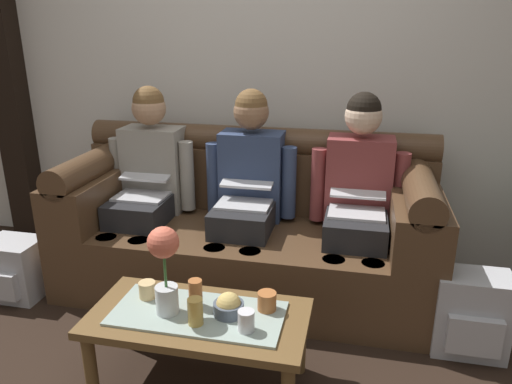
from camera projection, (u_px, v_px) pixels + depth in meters
back_wall_patterned at (266, 44)px, 3.14m from camera, size 6.00×0.12×2.90m
timber_pillar at (4, 43)px, 3.41m from camera, size 0.20×0.20×2.90m
couch at (248, 230)px, 3.00m from camera, size 2.22×0.88×0.96m
person_left at (147, 179)px, 3.04m from camera, size 0.56×0.67×1.22m
person_middle at (248, 186)px, 2.91m from camera, size 0.56×0.67×1.22m
person_right at (358, 193)px, 2.78m from camera, size 0.56×0.67×1.22m
coffee_table at (198, 324)px, 2.13m from camera, size 0.96×0.48×0.39m
flower_vase at (165, 262)px, 2.04m from camera, size 0.13×0.13×0.40m
snack_bowl at (229, 306)px, 2.09m from camera, size 0.13×0.13×0.11m
cup_near_left at (147, 290)px, 2.22m from camera, size 0.08×0.08×0.08m
cup_near_right at (195, 311)px, 2.01m from camera, size 0.06×0.06×0.12m
cup_far_center at (246, 321)px, 1.97m from camera, size 0.07×0.07×0.09m
cup_far_left at (196, 293)px, 2.14m from camera, size 0.06×0.06×0.13m
cup_far_right at (267, 301)px, 2.12m from camera, size 0.08×0.08×0.08m
backpack_right at (470, 315)px, 2.41m from camera, size 0.36×0.27×0.43m
backpack_left at (15, 269)px, 2.92m from camera, size 0.32×0.30×0.36m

